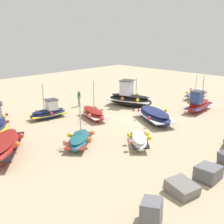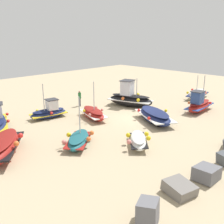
{
  "view_description": "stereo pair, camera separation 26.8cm",
  "coord_description": "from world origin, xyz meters",
  "px_view_note": "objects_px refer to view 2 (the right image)",
  "views": [
    {
      "loc": [
        18.52,
        14.54,
        7.69
      ],
      "look_at": [
        2.27,
        -1.13,
        0.9
      ],
      "focal_mm": 42.87,
      "sensor_mm": 36.0,
      "label": 1
    },
    {
      "loc": [
        18.33,
        14.74,
        7.69
      ],
      "look_at": [
        2.27,
        -1.13,
        0.9
      ],
      "focal_mm": 42.87,
      "sensor_mm": 36.0,
      "label": 2
    }
  ],
  "objects_px": {
    "fishing_boat_4": "(199,105)",
    "fishing_boat_6": "(93,113)",
    "fishing_boat_1": "(3,146)",
    "fishing_boat_9": "(138,140)",
    "fishing_boat_7": "(155,116)",
    "person_walking": "(80,97)",
    "fishing_boat_3": "(130,98)",
    "fishing_boat_8": "(49,112)",
    "fishing_boat_5": "(79,140)",
    "fishing_boat_2": "(197,94)"
  },
  "relations": [
    {
      "from": "fishing_boat_6",
      "to": "fishing_boat_9",
      "type": "relative_size",
      "value": 1.35
    },
    {
      "from": "fishing_boat_5",
      "to": "person_walking",
      "type": "xyz_separation_m",
      "value": [
        -6.58,
        -8.05,
        0.57
      ]
    },
    {
      "from": "fishing_boat_6",
      "to": "person_walking",
      "type": "bearing_deg",
      "value": -5.81
    },
    {
      "from": "fishing_boat_1",
      "to": "fishing_boat_7",
      "type": "distance_m",
      "value": 12.67
    },
    {
      "from": "fishing_boat_4",
      "to": "fishing_boat_8",
      "type": "bearing_deg",
      "value": -41.31
    },
    {
      "from": "fishing_boat_1",
      "to": "person_walking",
      "type": "xyz_separation_m",
      "value": [
        -10.99,
        -5.87,
        0.35
      ]
    },
    {
      "from": "fishing_boat_6",
      "to": "fishing_boat_8",
      "type": "xyz_separation_m",
      "value": [
        2.72,
        -3.08,
        0.08
      ]
    },
    {
      "from": "fishing_boat_3",
      "to": "fishing_boat_4",
      "type": "distance_m",
      "value": 7.08
    },
    {
      "from": "fishing_boat_4",
      "to": "fishing_boat_8",
      "type": "distance_m",
      "value": 14.71
    },
    {
      "from": "fishing_boat_2",
      "to": "fishing_boat_7",
      "type": "distance_m",
      "value": 10.87
    },
    {
      "from": "fishing_boat_3",
      "to": "fishing_boat_5",
      "type": "xyz_separation_m",
      "value": [
        10.39,
        4.24,
        -0.47
      ]
    },
    {
      "from": "fishing_boat_5",
      "to": "fishing_boat_8",
      "type": "relative_size",
      "value": 0.96
    },
    {
      "from": "fishing_boat_7",
      "to": "person_walking",
      "type": "distance_m",
      "value": 8.98
    },
    {
      "from": "fishing_boat_3",
      "to": "fishing_boat_8",
      "type": "bearing_deg",
      "value": 54.41
    },
    {
      "from": "fishing_boat_3",
      "to": "fishing_boat_6",
      "type": "xyz_separation_m",
      "value": [
        5.67,
        0.45,
        -0.38
      ]
    },
    {
      "from": "fishing_boat_7",
      "to": "fishing_boat_6",
      "type": "bearing_deg",
      "value": 63.2
    },
    {
      "from": "fishing_boat_8",
      "to": "fishing_boat_9",
      "type": "relative_size",
      "value": 1.21
    },
    {
      "from": "fishing_boat_4",
      "to": "fishing_boat_9",
      "type": "relative_size",
      "value": 1.43
    },
    {
      "from": "fishing_boat_4",
      "to": "fishing_boat_5",
      "type": "relative_size",
      "value": 1.23
    },
    {
      "from": "fishing_boat_2",
      "to": "fishing_boat_7",
      "type": "relative_size",
      "value": 0.87
    },
    {
      "from": "fishing_boat_8",
      "to": "fishing_boat_5",
      "type": "bearing_deg",
      "value": -96.46
    },
    {
      "from": "fishing_boat_3",
      "to": "fishing_boat_8",
      "type": "xyz_separation_m",
      "value": [
        8.39,
        -2.63,
        -0.3
      ]
    },
    {
      "from": "fishing_boat_6",
      "to": "fishing_boat_9",
      "type": "bearing_deg",
      "value": -177.56
    },
    {
      "from": "fishing_boat_2",
      "to": "fishing_boat_5",
      "type": "bearing_deg",
      "value": 169.76
    },
    {
      "from": "fishing_boat_6",
      "to": "person_walking",
      "type": "distance_m",
      "value": 4.67
    },
    {
      "from": "fishing_boat_9",
      "to": "fishing_boat_2",
      "type": "bearing_deg",
      "value": 149.01
    },
    {
      "from": "fishing_boat_3",
      "to": "person_walking",
      "type": "distance_m",
      "value": 5.4
    },
    {
      "from": "fishing_boat_3",
      "to": "fishing_boat_7",
      "type": "distance_m",
      "value": 5.64
    },
    {
      "from": "fishing_boat_1",
      "to": "fishing_boat_4",
      "type": "height_order",
      "value": "fishing_boat_4"
    },
    {
      "from": "fishing_boat_3",
      "to": "fishing_boat_9",
      "type": "xyz_separation_m",
      "value": [
        7.54,
        7.29,
        -0.46
      ]
    },
    {
      "from": "fishing_boat_4",
      "to": "person_walking",
      "type": "bearing_deg",
      "value": -58.74
    },
    {
      "from": "fishing_boat_4",
      "to": "fishing_boat_6",
      "type": "relative_size",
      "value": 1.06
    },
    {
      "from": "fishing_boat_1",
      "to": "fishing_boat_6",
      "type": "height_order",
      "value": "fishing_boat_6"
    },
    {
      "from": "fishing_boat_1",
      "to": "fishing_boat_9",
      "type": "height_order",
      "value": "fishing_boat_1"
    },
    {
      "from": "fishing_boat_5",
      "to": "fishing_boat_4",
      "type": "bearing_deg",
      "value": 133.35
    },
    {
      "from": "person_walking",
      "to": "fishing_boat_7",
      "type": "bearing_deg",
      "value": -56.38
    },
    {
      "from": "fishing_boat_2",
      "to": "person_walking",
      "type": "relative_size",
      "value": 2.61
    },
    {
      "from": "fishing_boat_8",
      "to": "person_walking",
      "type": "xyz_separation_m",
      "value": [
        -4.57,
        -1.18,
        0.41
      ]
    },
    {
      "from": "fishing_boat_3",
      "to": "fishing_boat_9",
      "type": "relative_size",
      "value": 1.74
    },
    {
      "from": "fishing_boat_3",
      "to": "person_walking",
      "type": "xyz_separation_m",
      "value": [
        3.82,
        -3.81,
        0.1
      ]
    },
    {
      "from": "fishing_boat_4",
      "to": "fishing_boat_6",
      "type": "distance_m",
      "value": 10.72
    },
    {
      "from": "person_walking",
      "to": "fishing_boat_8",
      "type": "bearing_deg",
      "value": -140.4
    },
    {
      "from": "fishing_boat_3",
      "to": "fishing_boat_6",
      "type": "distance_m",
      "value": 5.7
    },
    {
      "from": "fishing_boat_1",
      "to": "fishing_boat_7",
      "type": "relative_size",
      "value": 0.97
    },
    {
      "from": "fishing_boat_1",
      "to": "fishing_boat_5",
      "type": "height_order",
      "value": "fishing_boat_5"
    },
    {
      "from": "fishing_boat_1",
      "to": "fishing_boat_4",
      "type": "bearing_deg",
      "value": -65.16
    },
    {
      "from": "fishing_boat_2",
      "to": "fishing_boat_3",
      "type": "xyz_separation_m",
      "value": [
        8.26,
        -3.52,
        0.35
      ]
    },
    {
      "from": "person_walking",
      "to": "fishing_boat_3",
      "type": "bearing_deg",
      "value": -19.84
    },
    {
      "from": "fishing_boat_2",
      "to": "fishing_boat_5",
      "type": "relative_size",
      "value": 1.27
    },
    {
      "from": "fishing_boat_6",
      "to": "fishing_boat_8",
      "type": "relative_size",
      "value": 1.11
    }
  ]
}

